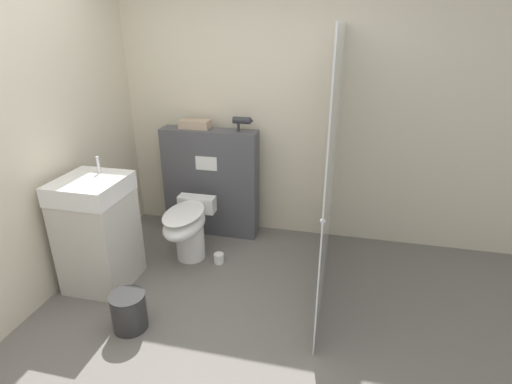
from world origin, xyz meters
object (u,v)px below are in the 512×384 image
at_px(waste_bin, 129,311).
at_px(hair_drier, 243,121).
at_px(toilet, 188,227).
at_px(sink_vanity, 98,232).

bearing_deg(waste_bin, hair_drier, 74.01).
distance_m(toilet, hair_drier, 1.13).
distance_m(sink_vanity, hair_drier, 1.63).
distance_m(toilet, waste_bin, 1.00).
bearing_deg(hair_drier, sink_vanity, -131.08).
distance_m(toilet, sink_vanity, 0.78).
bearing_deg(toilet, sink_vanity, -139.08).
xyz_separation_m(toilet, sink_vanity, (-0.58, -0.50, 0.14)).
height_order(sink_vanity, waste_bin, sink_vanity).
xyz_separation_m(sink_vanity, waste_bin, (0.51, -0.47, -0.34)).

